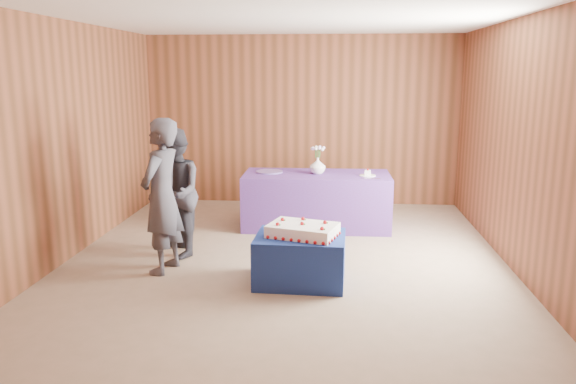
# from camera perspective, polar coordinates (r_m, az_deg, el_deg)

# --- Properties ---
(ground) EXTENTS (6.00, 6.00, 0.00)m
(ground) POSITION_cam_1_polar(r_m,az_deg,el_deg) (6.45, -0.30, -7.11)
(ground) COLOR gray
(ground) RESTS_ON ground
(room_shell) EXTENTS (5.04, 6.04, 2.72)m
(room_shell) POSITION_cam_1_polar(r_m,az_deg,el_deg) (6.10, -0.32, 9.10)
(room_shell) COLOR brown
(room_shell) RESTS_ON ground
(cake_table) EXTENTS (0.92, 0.73, 0.50)m
(cake_table) POSITION_cam_1_polar(r_m,az_deg,el_deg) (5.78, 1.25, -6.81)
(cake_table) COLOR navy
(cake_table) RESTS_ON ground
(serving_table) EXTENTS (2.01, 0.93, 0.75)m
(serving_table) POSITION_cam_1_polar(r_m,az_deg,el_deg) (7.79, 2.91, -0.86)
(serving_table) COLOR #52338E
(serving_table) RESTS_ON ground
(sheet_cake) EXTENTS (0.80, 0.65, 0.16)m
(sheet_cake) POSITION_cam_1_polar(r_m,az_deg,el_deg) (5.67, 1.51, -3.89)
(sheet_cake) COLOR white
(sheet_cake) RESTS_ON cake_table
(vase) EXTENTS (0.27, 0.27, 0.22)m
(vase) POSITION_cam_1_polar(r_m,az_deg,el_deg) (7.70, 3.03, 2.68)
(vase) COLOR white
(vase) RESTS_ON serving_table
(flower_spray) EXTENTS (0.20, 0.19, 0.15)m
(flower_spray) POSITION_cam_1_polar(r_m,az_deg,el_deg) (7.66, 3.05, 4.46)
(flower_spray) COLOR #2C6B2B
(flower_spray) RESTS_ON vase
(platter) EXTENTS (0.46, 0.46, 0.02)m
(platter) POSITION_cam_1_polar(r_m,az_deg,el_deg) (7.81, -1.91, 2.07)
(platter) COLOR #674F9F
(platter) RESTS_ON serving_table
(plate) EXTENTS (0.26, 0.26, 0.01)m
(plate) POSITION_cam_1_polar(r_m,az_deg,el_deg) (7.62, 8.09, 1.67)
(plate) COLOR white
(plate) RESTS_ON serving_table
(cake_slice) EXTENTS (0.09, 0.08, 0.09)m
(cake_slice) POSITION_cam_1_polar(r_m,az_deg,el_deg) (7.61, 8.10, 1.97)
(cake_slice) COLOR white
(cake_slice) RESTS_ON plate
(knife) EXTENTS (0.26, 0.04, 0.00)m
(knife) POSITION_cam_1_polar(r_m,az_deg,el_deg) (7.44, 8.43, 1.37)
(knife) COLOR silver
(knife) RESTS_ON serving_table
(guest_left) EXTENTS (0.51, 0.67, 1.66)m
(guest_left) POSITION_cam_1_polar(r_m,az_deg,el_deg) (6.09, -12.71, -0.44)
(guest_left) COLOR #3D3D48
(guest_left) RESTS_ON ground
(guest_right) EXTENTS (0.83, 0.91, 1.50)m
(guest_right) POSITION_cam_1_polar(r_m,az_deg,el_deg) (6.60, -11.46, -0.14)
(guest_right) COLOR #302F39
(guest_right) RESTS_ON ground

